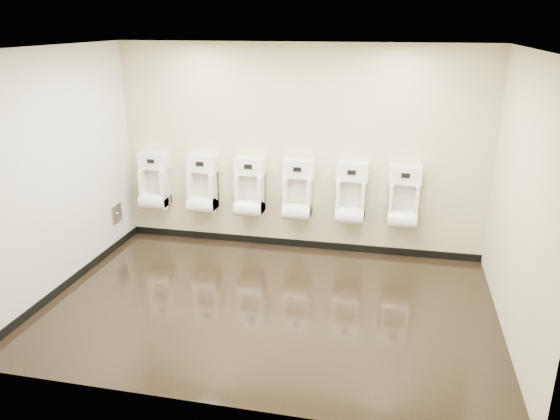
% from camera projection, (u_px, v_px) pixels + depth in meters
% --- Properties ---
extents(ground, '(5.00, 3.50, 0.00)m').
position_uv_depth(ground, '(269.00, 305.00, 6.19)').
color(ground, black).
rests_on(ground, ground).
extents(ceiling, '(5.00, 3.50, 0.00)m').
position_uv_depth(ceiling, '(267.00, 48.00, 5.26)').
color(ceiling, silver).
extents(back_wall, '(5.00, 0.02, 2.80)m').
position_uv_depth(back_wall, '(299.00, 150.00, 7.34)').
color(back_wall, beige).
rests_on(back_wall, ground).
extents(front_wall, '(5.00, 0.02, 2.80)m').
position_uv_depth(front_wall, '(214.00, 252.00, 4.11)').
color(front_wall, beige).
rests_on(front_wall, ground).
extents(left_wall, '(0.02, 3.50, 2.80)m').
position_uv_depth(left_wall, '(56.00, 173.00, 6.23)').
color(left_wall, beige).
rests_on(left_wall, ground).
extents(right_wall, '(0.02, 3.50, 2.80)m').
position_uv_depth(right_wall, '(522.00, 203.00, 5.22)').
color(right_wall, beige).
rests_on(right_wall, ground).
extents(tile_overlay_left, '(0.01, 3.50, 2.80)m').
position_uv_depth(tile_overlay_left, '(56.00, 173.00, 6.23)').
color(tile_overlay_left, silver).
rests_on(tile_overlay_left, ground).
extents(skirting_back, '(5.00, 0.02, 0.10)m').
position_uv_depth(skirting_back, '(297.00, 243.00, 7.77)').
color(skirting_back, black).
rests_on(skirting_back, ground).
extents(skirting_left, '(0.02, 3.50, 0.10)m').
position_uv_depth(skirting_left, '(72.00, 280.00, 6.67)').
color(skirting_left, black).
rests_on(skirting_left, ground).
extents(access_panel, '(0.04, 0.25, 0.25)m').
position_uv_depth(access_panel, '(117.00, 213.00, 7.63)').
color(access_panel, '#9E9EA3').
rests_on(access_panel, left_wall).
extents(urinal_0, '(0.43, 0.32, 0.80)m').
position_uv_depth(urinal_0, '(154.00, 185.00, 7.82)').
color(urinal_0, white).
rests_on(urinal_0, back_wall).
extents(urinal_1, '(0.43, 0.32, 0.80)m').
position_uv_depth(urinal_1, '(202.00, 188.00, 7.67)').
color(urinal_1, white).
rests_on(urinal_1, back_wall).
extents(urinal_2, '(0.43, 0.32, 0.80)m').
position_uv_depth(urinal_2, '(250.00, 191.00, 7.53)').
color(urinal_2, white).
rests_on(urinal_2, back_wall).
extents(urinal_3, '(0.43, 0.32, 0.80)m').
position_uv_depth(urinal_3, '(298.00, 194.00, 7.39)').
color(urinal_3, white).
rests_on(urinal_3, back_wall).
extents(urinal_4, '(0.43, 0.32, 0.80)m').
position_uv_depth(urinal_4, '(351.00, 198.00, 7.25)').
color(urinal_4, white).
rests_on(urinal_4, back_wall).
extents(urinal_5, '(0.43, 0.32, 0.80)m').
position_uv_depth(urinal_5, '(403.00, 201.00, 7.11)').
color(urinal_5, white).
rests_on(urinal_5, back_wall).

